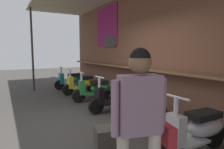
{
  "coord_description": "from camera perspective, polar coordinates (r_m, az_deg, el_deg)",
  "views": [
    {
      "loc": [
        3.82,
        -1.52,
        1.58
      ],
      "look_at": [
        -1.26,
        1.31,
        0.92
      ],
      "focal_mm": 31.48,
      "sensor_mm": 36.0,
      "label": 1
    }
  ],
  "objects": [
    {
      "name": "market_stall_facade",
      "position": [
        5.1,
        12.3,
        11.09
      ],
      "size": [
        11.36,
        2.7,
        3.59
      ],
      "color": "brown",
      "rests_on": "ground_plane"
    },
    {
      "name": "ground_plane",
      "position": [
        4.41,
        -7.16,
        -14.56
      ],
      "size": [
        31.8,
        31.8,
        0.0
      ],
      "primitive_type": "plane",
      "color": "#383533"
    },
    {
      "name": "merchandise_crate",
      "position": [
        3.47,
        -2.3,
        -17.71
      ],
      "size": [
        0.43,
        0.37,
        0.32
      ],
      "primitive_type": "cube",
      "rotation": [
        0.0,
        0.0,
        -0.24
      ],
      "color": "#3D3833",
      "rests_on": "ground_plane"
    },
    {
      "name": "scooter_green",
      "position": [
        6.42,
        -4.68,
        -4.2
      ],
      "size": [
        0.49,
        1.4,
        0.97
      ],
      "rotation": [
        0.0,
        0.0,
        -1.64
      ],
      "color": "#237533",
      "rests_on": "ground_plane"
    },
    {
      "name": "scooter_yellow",
      "position": [
        7.57,
        -8.62,
        -2.61
      ],
      "size": [
        0.49,
        1.4,
        0.97
      ],
      "rotation": [
        0.0,
        0.0,
        -1.5
      ],
      "color": "gold",
      "rests_on": "ground_plane"
    },
    {
      "name": "scooter_teal",
      "position": [
        8.73,
        -11.47,
        -1.46
      ],
      "size": [
        0.47,
        1.4,
        0.97
      ],
      "rotation": [
        0.0,
        0.0,
        -1.52
      ],
      "color": "#197075",
      "rests_on": "ground_plane"
    },
    {
      "name": "scooter_red",
      "position": [
        4.31,
        9.53,
        -9.63
      ],
      "size": [
        0.46,
        1.4,
        0.97
      ],
      "rotation": [
        0.0,
        0.0,
        -1.55
      ],
      "color": "red",
      "rests_on": "ground_plane"
    },
    {
      "name": "shopper_with_handbag",
      "position": [
        1.95,
        8.34,
        -11.46
      ],
      "size": [
        0.34,
        0.66,
        1.62
      ],
      "rotation": [
        0.0,
        0.0,
        2.89
      ],
      "color": "#ADA393",
      "rests_on": "ground_plane"
    },
    {
      "name": "scooter_black",
      "position": [
        5.32,
        0.96,
        -6.42
      ],
      "size": [
        0.46,
        1.4,
        0.97
      ],
      "rotation": [
        0.0,
        0.0,
        -1.53
      ],
      "color": "black",
      "rests_on": "ground_plane"
    },
    {
      "name": "scooter_silver",
      "position": [
        3.44,
        23.63,
        -14.31
      ],
      "size": [
        0.46,
        1.4,
        0.97
      ],
      "rotation": [
        0.0,
        0.0,
        -1.59
      ],
      "color": "#B2B5BA",
      "rests_on": "ground_plane"
    }
  ]
}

